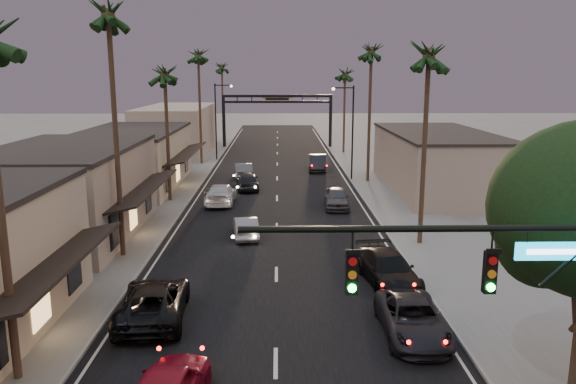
{
  "coord_description": "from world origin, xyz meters",
  "views": [
    {
      "loc": [
        0.12,
        -8.21,
        10.03
      ],
      "look_at": [
        0.75,
        27.62,
        2.5
      ],
      "focal_mm": 35.0,
      "sensor_mm": 36.0,
      "label": 1
    }
  ],
  "objects_px": {
    "palm_lb": "(108,7)",
    "oncoming_silver": "(246,227)",
    "streetlight_right": "(350,125)",
    "curbside_near": "(413,319)",
    "curbside_black": "(388,269)",
    "palm_ld": "(198,52)",
    "palm_ra": "(429,49)",
    "streetlight_left": "(218,115)",
    "palm_lc": "(164,68)",
    "palm_rc": "(345,71)",
    "oncoming_pickup": "(154,301)",
    "palm_rb": "(371,47)",
    "palm_far": "(222,65)",
    "traffic_signal": "(518,291)",
    "arch": "(277,108)"
  },
  "relations": [
    {
      "from": "palm_lb",
      "to": "oncoming_silver",
      "type": "height_order",
      "value": "palm_lb"
    },
    {
      "from": "streetlight_right",
      "to": "palm_lb",
      "type": "xyz_separation_m",
      "value": [
        -15.52,
        -23.0,
        8.06
      ]
    },
    {
      "from": "curbside_near",
      "to": "curbside_black",
      "type": "distance_m",
      "value": 5.5
    },
    {
      "from": "palm_ld",
      "to": "oncoming_silver",
      "type": "relative_size",
      "value": 3.53
    },
    {
      "from": "palm_ra",
      "to": "streetlight_left",
      "type": "bearing_deg",
      "value": 114.54
    },
    {
      "from": "palm_lc",
      "to": "palm_ld",
      "type": "height_order",
      "value": "palm_ld"
    },
    {
      "from": "palm_rc",
      "to": "oncoming_pickup",
      "type": "height_order",
      "value": "palm_rc"
    },
    {
      "from": "palm_lc",
      "to": "palm_rb",
      "type": "xyz_separation_m",
      "value": [
        17.2,
        8.0,
        1.95
      ]
    },
    {
      "from": "palm_far",
      "to": "curbside_near",
      "type": "distance_m",
      "value": 68.21
    },
    {
      "from": "palm_rb",
      "to": "oncoming_pickup",
      "type": "xyz_separation_m",
      "value": [
        -13.7,
        -30.23,
        -11.62
      ]
    },
    {
      "from": "traffic_signal",
      "to": "oncoming_silver",
      "type": "xyz_separation_m",
      "value": [
        -7.63,
        21.75,
        -4.42
      ]
    },
    {
      "from": "palm_lb",
      "to": "palm_ld",
      "type": "height_order",
      "value": "palm_lb"
    },
    {
      "from": "palm_lb",
      "to": "palm_ld",
      "type": "xyz_separation_m",
      "value": [
        0.0,
        33.0,
        -0.97
      ]
    },
    {
      "from": "palm_rc",
      "to": "curbside_near",
      "type": "xyz_separation_m",
      "value": [
        -3.27,
        -51.96,
        -9.76
      ]
    },
    {
      "from": "palm_lc",
      "to": "oncoming_silver",
      "type": "xyz_separation_m",
      "value": [
        6.66,
        -10.25,
        -9.81
      ]
    },
    {
      "from": "streetlight_left",
      "to": "palm_ra",
      "type": "bearing_deg",
      "value": -65.46
    },
    {
      "from": "arch",
      "to": "palm_ra",
      "type": "bearing_deg",
      "value": -79.41
    },
    {
      "from": "streetlight_right",
      "to": "palm_lb",
      "type": "distance_m",
      "value": 28.89
    },
    {
      "from": "traffic_signal",
      "to": "palm_lb",
      "type": "distance_m",
      "value": 24.44
    },
    {
      "from": "palm_ld",
      "to": "palm_rb",
      "type": "height_order",
      "value": "same"
    },
    {
      "from": "arch",
      "to": "streetlight_left",
      "type": "relative_size",
      "value": 1.69
    },
    {
      "from": "oncoming_pickup",
      "to": "curbside_near",
      "type": "height_order",
      "value": "oncoming_pickup"
    },
    {
      "from": "palm_ra",
      "to": "palm_rb",
      "type": "height_order",
      "value": "palm_rb"
    },
    {
      "from": "palm_ra",
      "to": "curbside_black",
      "type": "xyz_separation_m",
      "value": [
        -3.16,
        -6.46,
        -10.67
      ]
    },
    {
      "from": "curbside_near",
      "to": "traffic_signal",
      "type": "bearing_deg",
      "value": -87.14
    },
    {
      "from": "palm_lb",
      "to": "oncoming_pickup",
      "type": "relative_size",
      "value": 2.65
    },
    {
      "from": "palm_rb",
      "to": "traffic_signal",
      "type": "bearing_deg",
      "value": -94.16
    },
    {
      "from": "arch",
      "to": "oncoming_pickup",
      "type": "height_order",
      "value": "arch"
    },
    {
      "from": "streetlight_left",
      "to": "palm_ra",
      "type": "height_order",
      "value": "palm_ra"
    },
    {
      "from": "arch",
      "to": "oncoming_pickup",
      "type": "bearing_deg",
      "value": -95.18
    },
    {
      "from": "oncoming_silver",
      "to": "palm_rc",
      "type": "bearing_deg",
      "value": -113.08
    },
    {
      "from": "palm_ra",
      "to": "oncoming_pickup",
      "type": "height_order",
      "value": "palm_ra"
    },
    {
      "from": "arch",
      "to": "curbside_near",
      "type": "xyz_separation_m",
      "value": [
        5.33,
        -57.96,
        -4.82
      ]
    },
    {
      "from": "palm_far",
      "to": "arch",
      "type": "bearing_deg",
      "value": -43.95
    },
    {
      "from": "palm_lc",
      "to": "palm_rb",
      "type": "bearing_deg",
      "value": 24.94
    },
    {
      "from": "streetlight_right",
      "to": "palm_rb",
      "type": "relative_size",
      "value": 0.63
    },
    {
      "from": "palm_ra",
      "to": "oncoming_silver",
      "type": "distance_m",
      "value": 15.18
    },
    {
      "from": "palm_ra",
      "to": "palm_rc",
      "type": "xyz_separation_m",
      "value": [
        0.0,
        40.0,
        -0.97
      ]
    },
    {
      "from": "palm_lb",
      "to": "curbside_black",
      "type": "distance_m",
      "value": 19.39
    },
    {
      "from": "curbside_black",
      "to": "curbside_near",
      "type": "bearing_deg",
      "value": -98.68
    },
    {
      "from": "arch",
      "to": "palm_ld",
      "type": "height_order",
      "value": "palm_ld"
    },
    {
      "from": "traffic_signal",
      "to": "oncoming_silver",
      "type": "bearing_deg",
      "value": 109.33
    },
    {
      "from": "palm_ra",
      "to": "oncoming_silver",
      "type": "height_order",
      "value": "palm_ra"
    },
    {
      "from": "palm_ld",
      "to": "palm_lc",
      "type": "bearing_deg",
      "value": -90.0
    },
    {
      "from": "arch",
      "to": "palm_lb",
      "type": "height_order",
      "value": "palm_lb"
    },
    {
      "from": "palm_lb",
      "to": "palm_ld",
      "type": "relative_size",
      "value": 1.07
    },
    {
      "from": "curbside_near",
      "to": "streetlight_right",
      "type": "bearing_deg",
      "value": 87.58
    },
    {
      "from": "palm_lb",
      "to": "curbside_near",
      "type": "distance_m",
      "value": 21.31
    },
    {
      "from": "palm_rc",
      "to": "oncoming_silver",
      "type": "relative_size",
      "value": 3.03
    },
    {
      "from": "streetlight_right",
      "to": "palm_rc",
      "type": "bearing_deg",
      "value": 84.95
    }
  ]
}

